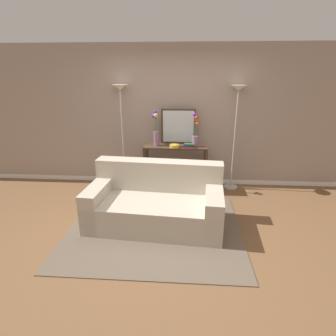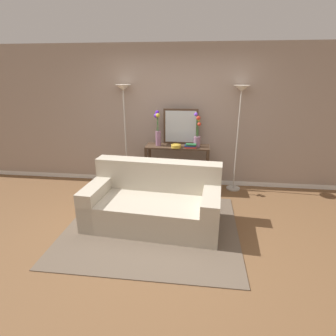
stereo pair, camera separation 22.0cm
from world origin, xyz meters
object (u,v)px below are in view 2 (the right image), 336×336
object	(u,v)px
couch	(154,203)
vase_tall_flowers	(158,131)
console_table	(177,160)
floor_lamp_left	(124,108)
fruit_bowl	(176,146)
book_stack	(190,146)
floor_lamp_right	(240,110)
wall_mirror	(181,127)
book_row_under_console	(161,185)
vase_short_flowers	(197,135)

from	to	relation	value
couch	vase_tall_flowers	distance (m)	1.49
console_table	floor_lamp_left	size ratio (longest dim) A/B	0.60
fruit_bowl	book_stack	size ratio (longest dim) A/B	0.85
floor_lamp_right	floor_lamp_left	bearing A→B (deg)	-180.00
vase_tall_flowers	fruit_bowl	xyz separation A→B (m)	(0.34, -0.10, -0.24)
wall_mirror	book_row_under_console	size ratio (longest dim) A/B	2.11
book_stack	vase_short_flowers	bearing A→B (deg)	36.54
floor_lamp_left	vase_tall_flowers	world-z (taller)	floor_lamp_left
vase_short_flowers	book_row_under_console	bearing A→B (deg)	177.84
vase_tall_flowers	book_row_under_console	bearing A→B (deg)	31.35
book_row_under_console	vase_tall_flowers	bearing A→B (deg)	-148.65
floor_lamp_left	vase_short_flowers	xyz separation A→B (m)	(1.36, -0.17, -0.43)
couch	vase_tall_flowers	xyz separation A→B (m)	(-0.13, 1.24, 0.82)
vase_short_flowers	book_stack	size ratio (longest dim) A/B	2.88
console_table	vase_tall_flowers	bearing A→B (deg)	-176.51
wall_mirror	vase_tall_flowers	distance (m)	0.44
book_row_under_console	floor_lamp_left	bearing A→B (deg)	168.37
couch	wall_mirror	world-z (taller)	wall_mirror
wall_mirror	fruit_bowl	size ratio (longest dim) A/B	3.59
vase_short_flowers	wall_mirror	bearing A→B (deg)	148.77
floor_lamp_right	fruit_bowl	xyz separation A→B (m)	(-1.09, -0.27, -0.62)
fruit_bowl	vase_short_flowers	bearing A→B (deg)	15.37
vase_short_flowers	fruit_bowl	xyz separation A→B (m)	(-0.37, -0.10, -0.19)
floor_lamp_left	vase_tall_flowers	xyz separation A→B (m)	(0.65, -0.16, -0.38)
couch	vase_short_flowers	world-z (taller)	vase_short_flowers
vase_short_flowers	book_row_under_console	xyz separation A→B (m)	(-0.67, 0.03, -1.02)
console_table	vase_tall_flowers	size ratio (longest dim) A/B	1.84
couch	console_table	world-z (taller)	couch
vase_short_flowers	book_row_under_console	distance (m)	1.22
couch	vase_short_flowers	distance (m)	1.56
fruit_bowl	floor_lamp_left	bearing A→B (deg)	164.93
wall_mirror	book_stack	xyz separation A→B (m)	(0.20, -0.27, -0.29)
book_row_under_console	console_table	bearing A→B (deg)	-0.00
couch	console_table	xyz separation A→B (m)	(0.23, 1.26, 0.28)
console_table	book_row_under_console	bearing A→B (deg)	180.00
couch	floor_lamp_right	world-z (taller)	floor_lamp_right
vase_tall_flowers	fruit_bowl	bearing A→B (deg)	-16.98
book_row_under_console	fruit_bowl	bearing A→B (deg)	-22.37
couch	vase_short_flowers	xyz separation A→B (m)	(0.58, 1.23, 0.77)
couch	console_table	size ratio (longest dim) A/B	1.70
vase_tall_flowers	book_stack	distance (m)	0.65
console_table	fruit_bowl	distance (m)	0.33
book_row_under_console	book_stack	bearing A→B (deg)	-10.94
console_table	floor_lamp_right	bearing A→B (deg)	7.49
couch	book_row_under_console	bearing A→B (deg)	94.10
book_stack	book_row_under_console	xyz separation A→B (m)	(-0.56, 0.11, -0.84)
vase_tall_flowers	fruit_bowl	world-z (taller)	vase_tall_flowers
floor_lamp_right	vase_tall_flowers	distance (m)	1.49
console_table	vase_short_flowers	xyz separation A→B (m)	(0.35, -0.03, 0.49)
vase_short_flowers	fruit_bowl	size ratio (longest dim) A/B	3.40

